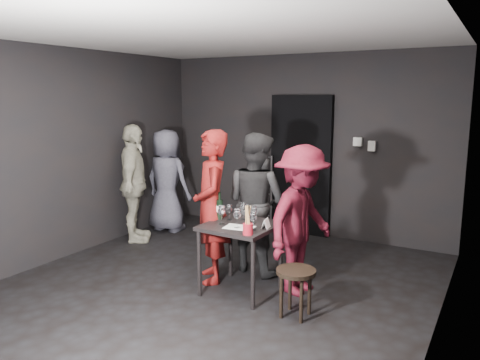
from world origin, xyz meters
The scene contains 26 objects.
floor centered at (0.00, 0.00, 0.00)m, with size 4.50×5.00×0.02m, color black.
ceiling centered at (0.00, 0.00, 2.70)m, with size 4.50×5.00×0.02m, color silver.
wall_back centered at (0.00, 2.50, 1.35)m, with size 4.50×0.04×2.70m, color black.
wall_left centered at (-2.25, 0.00, 1.35)m, with size 0.04×5.00×2.70m, color black.
wall_right centered at (2.25, 0.00, 1.35)m, with size 0.04×5.00×2.70m, color black.
doorway centered at (0.00, 2.44, 1.05)m, with size 0.95×0.10×2.10m, color black.
wallbox_upper centered at (0.85, 2.45, 1.45)m, with size 0.12×0.06×0.12m, color #B7B7B2.
wallbox_lower centered at (1.05, 2.45, 1.40)m, with size 0.10×0.06×0.14m, color #B7B7B2.
hand_truck centered at (-0.61, 2.28, 0.22)m, with size 0.40×0.34×1.18m.
tasting_table centered at (0.30, 0.07, 0.65)m, with size 0.72×0.72×0.75m.
stool centered at (1.05, -0.17, 0.38)m, with size 0.38×0.38×0.47m.
server_red centered at (-0.15, 0.20, 0.99)m, with size 0.72×0.47×1.98m, color maroon.
woman_black centered at (0.14, 0.73, 0.93)m, with size 0.90×0.50×1.86m, color #29292A.
man_maroon centered at (0.86, 0.39, 0.85)m, with size 1.09×0.51×1.69m, color maroon.
bystander_cream centered at (-1.92, 0.87, 0.96)m, with size 1.12×0.54×1.92m, color beige.
bystander_grey centered at (-1.86, 1.55, 0.84)m, with size 0.82×0.45×1.67m, color slate.
tasting_mat centered at (0.35, -0.04, 0.75)m, with size 0.30×0.20×0.00m, color white.
wine_glass_a centered at (0.13, -0.03, 0.86)m, with size 0.08×0.08×0.22m, color white, non-canonical shape.
wine_glass_b centered at (0.11, 0.17, 0.84)m, with size 0.07×0.07×0.19m, color white, non-canonical shape.
wine_glass_c centered at (0.23, 0.26, 0.85)m, with size 0.08×0.08×0.20m, color white, non-canonical shape.
wine_glass_d centered at (0.34, -0.07, 0.86)m, with size 0.08×0.08×0.22m, color white, non-canonical shape.
wine_glass_e centered at (0.52, -0.05, 0.85)m, with size 0.08×0.08×0.21m, color white, non-canonical shape.
wine_glass_f centered at (0.40, 0.18, 0.85)m, with size 0.08×0.08×0.21m, color white, non-canonical shape.
wine_bottle centered at (-0.01, 0.15, 0.87)m, with size 0.07×0.07×0.30m.
breadstick_cup centered at (0.55, -0.22, 0.89)m, with size 0.10×0.10×0.31m.
reserved_card centered at (0.59, 0.07, 0.80)m, with size 0.08×0.13×0.10m, color white, non-canonical shape.
Camera 1 is at (2.67, -4.08, 2.09)m, focal length 35.00 mm.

